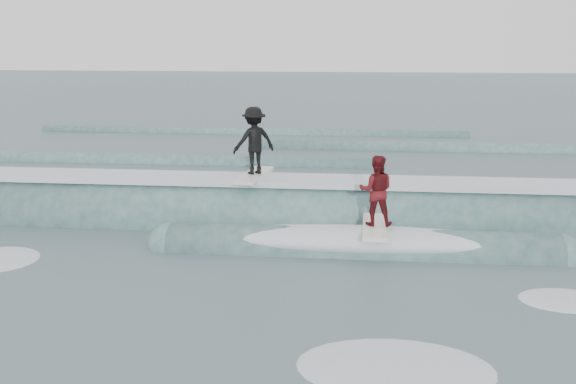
# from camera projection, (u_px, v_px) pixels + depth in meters

# --- Properties ---
(ground) EXTENTS (160.00, 160.00, 0.00)m
(ground) POSITION_uv_depth(u_px,v_px,m) (258.00, 324.00, 11.19)
(ground) COLOR #374751
(ground) RESTS_ON ground
(breaking_wave) EXTENTS (21.37, 3.95, 2.34)m
(breaking_wave) POSITION_uv_depth(u_px,v_px,m) (301.00, 225.00, 16.88)
(breaking_wave) COLOR #365B5B
(breaking_wave) RESTS_ON ground
(surfer_black) EXTENTS (1.32, 2.06, 1.87)m
(surfer_black) POSITION_uv_depth(u_px,v_px,m) (254.00, 143.00, 16.82)
(surfer_black) COLOR silver
(surfer_black) RESTS_ON ground
(surfer_red) EXTENTS (0.80, 2.01, 1.72)m
(surfer_red) POSITION_uv_depth(u_px,v_px,m) (376.00, 195.00, 14.57)
(surfer_red) COLOR white
(surfer_red) RESTS_ON ground
(whitewater) EXTENTS (14.56, 9.40, 0.10)m
(whitewater) POSITION_uv_depth(u_px,v_px,m) (162.00, 342.00, 10.53)
(whitewater) COLOR white
(whitewater) RESTS_ON ground
(far_swells) EXTENTS (38.69, 8.65, 0.80)m
(far_swells) POSITION_uv_depth(u_px,v_px,m) (316.00, 150.00, 28.25)
(far_swells) COLOR #365B5B
(far_swells) RESTS_ON ground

